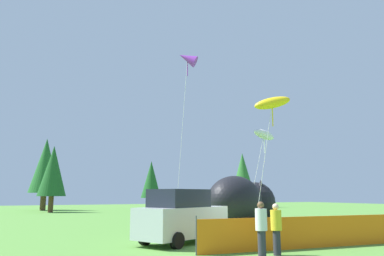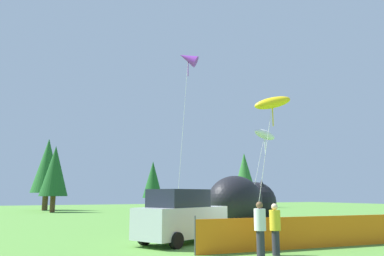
{
  "view_description": "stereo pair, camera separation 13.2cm",
  "coord_description": "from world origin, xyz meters",
  "px_view_note": "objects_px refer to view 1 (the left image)",
  "views": [
    {
      "loc": [
        -9.31,
        -13.89,
        2.05
      ],
      "look_at": [
        -0.98,
        3.22,
        5.4
      ],
      "focal_mm": 35.0,
      "sensor_mm": 36.0,
      "label": 1
    },
    {
      "loc": [
        -9.2,
        -13.95,
        2.05
      ],
      "look_at": [
        -0.98,
        3.22,
        5.4
      ],
      "focal_mm": 35.0,
      "sensor_mm": 36.0,
      "label": 2
    }
  ],
  "objects_px": {
    "spectator_in_blue_shirt": "(276,227)",
    "kite_yellow_hero": "(272,103)",
    "parked_car": "(182,217)",
    "folding_chair": "(314,228)",
    "inflatable_cat": "(242,202)",
    "kite_white_ghost": "(264,135)",
    "spectator_in_yellow_shirt": "(261,227)",
    "kite_purple_delta": "(187,59)"
  },
  "relations": [
    {
      "from": "spectator_in_yellow_shirt",
      "to": "kite_purple_delta",
      "type": "distance_m",
      "value": 16.64
    },
    {
      "from": "inflatable_cat",
      "to": "spectator_in_blue_shirt",
      "type": "bearing_deg",
      "value": -148.86
    },
    {
      "from": "kite_yellow_hero",
      "to": "kite_purple_delta",
      "type": "xyz_separation_m",
      "value": [
        -1.84,
        6.97,
        4.59
      ]
    },
    {
      "from": "spectator_in_blue_shirt",
      "to": "kite_white_ghost",
      "type": "relative_size",
      "value": 0.26
    },
    {
      "from": "spectator_in_blue_shirt",
      "to": "kite_yellow_hero",
      "type": "height_order",
      "value": "kite_yellow_hero"
    },
    {
      "from": "inflatable_cat",
      "to": "spectator_in_yellow_shirt",
      "type": "height_order",
      "value": "inflatable_cat"
    },
    {
      "from": "inflatable_cat",
      "to": "kite_yellow_hero",
      "type": "bearing_deg",
      "value": -136.24
    },
    {
      "from": "parked_car",
      "to": "spectator_in_yellow_shirt",
      "type": "distance_m",
      "value": 4.39
    },
    {
      "from": "folding_chair",
      "to": "inflatable_cat",
      "type": "bearing_deg",
      "value": -9.47
    },
    {
      "from": "spectator_in_yellow_shirt",
      "to": "kite_purple_delta",
      "type": "height_order",
      "value": "kite_purple_delta"
    },
    {
      "from": "kite_yellow_hero",
      "to": "kite_purple_delta",
      "type": "distance_m",
      "value": 8.55
    },
    {
      "from": "kite_white_ghost",
      "to": "kite_yellow_hero",
      "type": "relative_size",
      "value": 0.88
    },
    {
      "from": "parked_car",
      "to": "spectator_in_blue_shirt",
      "type": "bearing_deg",
      "value": -93.89
    },
    {
      "from": "folding_chair",
      "to": "kite_purple_delta",
      "type": "bearing_deg",
      "value": 11.83
    },
    {
      "from": "kite_yellow_hero",
      "to": "kite_purple_delta",
      "type": "bearing_deg",
      "value": 104.76
    },
    {
      "from": "parked_car",
      "to": "kite_purple_delta",
      "type": "distance_m",
      "value": 13.89
    },
    {
      "from": "kite_white_ghost",
      "to": "kite_yellow_hero",
      "type": "height_order",
      "value": "kite_yellow_hero"
    },
    {
      "from": "parked_car",
      "to": "kite_yellow_hero",
      "type": "height_order",
      "value": "kite_yellow_hero"
    },
    {
      "from": "parked_car",
      "to": "folding_chair",
      "type": "distance_m",
      "value": 6.17
    },
    {
      "from": "inflatable_cat",
      "to": "kite_yellow_hero",
      "type": "height_order",
      "value": "kite_yellow_hero"
    },
    {
      "from": "inflatable_cat",
      "to": "kite_white_ghost",
      "type": "height_order",
      "value": "kite_white_ghost"
    },
    {
      "from": "kite_white_ghost",
      "to": "kite_purple_delta",
      "type": "bearing_deg",
      "value": 154.86
    },
    {
      "from": "parked_car",
      "to": "kite_white_ghost",
      "type": "bearing_deg",
      "value": 8.31
    },
    {
      "from": "spectator_in_blue_shirt",
      "to": "kite_white_ghost",
      "type": "xyz_separation_m",
      "value": [
        7.25,
        10.14,
        5.1
      ]
    },
    {
      "from": "parked_car",
      "to": "folding_chair",
      "type": "bearing_deg",
      "value": -39.06
    },
    {
      "from": "spectator_in_yellow_shirt",
      "to": "parked_car",
      "type": "bearing_deg",
      "value": 102.49
    },
    {
      "from": "folding_chair",
      "to": "spectator_in_blue_shirt",
      "type": "xyz_separation_m",
      "value": [
        -4.31,
        -2.73,
        0.43
      ]
    },
    {
      "from": "folding_chair",
      "to": "kite_purple_delta",
      "type": "distance_m",
      "value": 14.74
    },
    {
      "from": "parked_car",
      "to": "folding_chair",
      "type": "xyz_separation_m",
      "value": [
        5.97,
        -1.44,
        -0.57
      ]
    },
    {
      "from": "inflatable_cat",
      "to": "kite_white_ghost",
      "type": "distance_m",
      "value": 4.84
    },
    {
      "from": "parked_car",
      "to": "kite_yellow_hero",
      "type": "relative_size",
      "value": 0.62
    },
    {
      "from": "folding_chair",
      "to": "kite_white_ghost",
      "type": "height_order",
      "value": "kite_white_ghost"
    },
    {
      "from": "inflatable_cat",
      "to": "spectator_in_yellow_shirt",
      "type": "xyz_separation_m",
      "value": [
        -6.53,
        -11.05,
        -0.5
      ]
    },
    {
      "from": "spectator_in_blue_shirt",
      "to": "kite_yellow_hero",
      "type": "relative_size",
      "value": 0.23
    },
    {
      "from": "kite_white_ghost",
      "to": "spectator_in_yellow_shirt",
      "type": "bearing_deg",
      "value": -127.8
    },
    {
      "from": "kite_purple_delta",
      "to": "folding_chair",
      "type": "bearing_deg",
      "value": -79.14
    },
    {
      "from": "parked_car",
      "to": "kite_purple_delta",
      "type": "height_order",
      "value": "kite_purple_delta"
    },
    {
      "from": "parked_car",
      "to": "inflatable_cat",
      "type": "height_order",
      "value": "inflatable_cat"
    },
    {
      "from": "spectator_in_blue_shirt",
      "to": "kite_yellow_hero",
      "type": "bearing_deg",
      "value": 51.5
    },
    {
      "from": "folding_chair",
      "to": "spectator_in_blue_shirt",
      "type": "distance_m",
      "value": 5.13
    },
    {
      "from": "folding_chair",
      "to": "kite_white_ghost",
      "type": "xyz_separation_m",
      "value": [
        2.93,
        7.41,
        5.53
      ]
    },
    {
      "from": "spectator_in_yellow_shirt",
      "to": "kite_white_ghost",
      "type": "relative_size",
      "value": 0.27
    }
  ]
}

